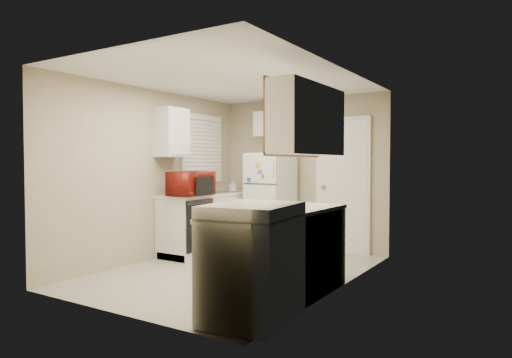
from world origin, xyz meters
The scene contains 19 objects.
floor centered at (0.00, 0.00, 0.00)m, with size 3.80×3.80×0.00m, color beige.
ceiling centered at (0.00, 0.00, 2.40)m, with size 3.80×3.80×0.00m, color white.
wall_left centered at (-1.40, 0.00, 1.20)m, with size 3.80×3.80×0.00m, color tan.
wall_right centered at (1.40, 0.00, 1.20)m, with size 3.80×3.80×0.00m, color tan.
wall_back centered at (0.00, 1.90, 1.20)m, with size 2.80×2.80×0.00m, color tan.
wall_front centered at (0.00, -1.90, 1.20)m, with size 2.80×2.80×0.00m, color tan.
left_counter centered at (-1.10, 0.90, 0.45)m, with size 0.60×1.80×0.90m, color silver.
dishwasher centered at (-0.81, 0.30, 0.49)m, with size 0.03×0.58×0.72m, color black.
sink centered at (-1.10, 1.05, 0.86)m, with size 0.54×0.74×0.16m, color gray.
microwave centered at (-0.93, 0.26, 1.05)m, with size 0.34×0.62×0.41m, color maroon.
soap_bottle centered at (-1.10, 1.53, 1.00)m, with size 0.08×0.08×0.18m, color white.
window_blinds centered at (-1.36, 1.05, 1.60)m, with size 0.10×0.98×1.08m, color silver.
upper_cabinet_left centered at (-1.25, 0.22, 1.80)m, with size 0.30×0.45×0.70m, color silver.
refrigerator centered at (-0.37, 1.52, 0.76)m, with size 0.63×0.61×1.52m, color silver.
cabinet_over_fridge centered at (-0.40, 1.75, 2.00)m, with size 0.70×0.30×0.40m, color silver.
interior_door centered at (0.70, 1.86, 1.02)m, with size 0.86×0.06×2.08m, color silver.
right_counter centered at (1.10, -0.80, 0.45)m, with size 0.60×2.00×0.90m, color silver.
stove centered at (1.15, -1.40, 0.51)m, with size 0.68×0.84×1.03m, color silver.
upper_cabinet_right centered at (1.25, -0.50, 1.80)m, with size 0.30×1.20×0.70m, color silver.
Camera 1 is at (3.25, -4.69, 1.37)m, focal length 32.00 mm.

